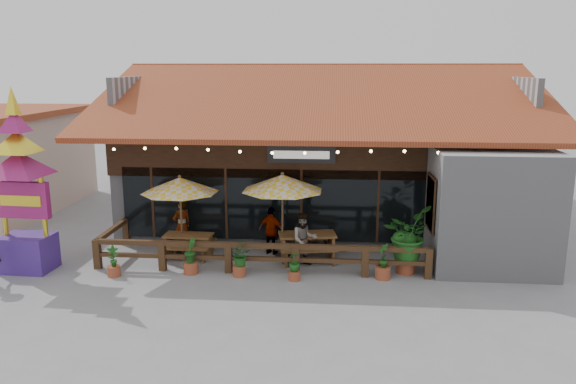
# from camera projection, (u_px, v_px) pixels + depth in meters

# --- Properties ---
(ground) EXTENTS (100.00, 100.00, 0.00)m
(ground) POSITION_uv_depth(u_px,v_px,m) (314.00, 269.00, 16.91)
(ground) COLOR gray
(ground) RESTS_ON ground
(restaurant_building) EXTENTS (15.50, 14.73, 6.09)m
(restaurant_building) POSITION_uv_depth(u_px,v_px,m) (327.00, 161.00, 22.83)
(restaurant_building) COLOR #A2A1A6
(restaurant_building) RESTS_ON ground
(patio_railing) EXTENTS (10.00, 2.60, 0.92)m
(patio_railing) POSITION_uv_depth(u_px,v_px,m) (238.00, 250.00, 16.70)
(patio_railing) COLOR #4B311A
(patio_railing) RESTS_ON ground
(umbrella_left) EXTENTS (3.14, 3.14, 2.63)m
(umbrella_left) POSITION_uv_depth(u_px,v_px,m) (180.00, 185.00, 17.70)
(umbrella_left) COLOR brown
(umbrella_left) RESTS_ON ground
(umbrella_right) EXTENTS (3.38, 3.38, 2.77)m
(umbrella_right) POSITION_uv_depth(u_px,v_px,m) (282.00, 183.00, 17.43)
(umbrella_right) COLOR brown
(umbrella_right) RESTS_ON ground
(picnic_table_left) EXTENTS (1.56, 1.36, 0.73)m
(picnic_table_left) POSITION_uv_depth(u_px,v_px,m) (189.00, 242.00, 17.92)
(picnic_table_left) COLOR brown
(picnic_table_left) RESTS_ON ground
(picnic_table_right) EXTENTS (2.01, 1.81, 0.85)m
(picnic_table_right) POSITION_uv_depth(u_px,v_px,m) (307.00, 242.00, 17.61)
(picnic_table_right) COLOR brown
(picnic_table_right) RESTS_ON ground
(thai_sign_tower) EXTENTS (2.26, 2.26, 5.84)m
(thai_sign_tower) POSITION_uv_depth(u_px,v_px,m) (19.00, 169.00, 16.17)
(thai_sign_tower) COLOR #432485
(thai_sign_tower) RESTS_ON ground
(tropical_plant) EXTENTS (1.70, 1.81, 2.00)m
(tropical_plant) POSITION_uv_depth(u_px,v_px,m) (407.00, 236.00, 16.34)
(tropical_plant) COLOR brown
(tropical_plant) RESTS_ON ground
(diner_a) EXTENTS (0.75, 0.74, 1.74)m
(diner_a) POSITION_uv_depth(u_px,v_px,m) (182.00, 225.00, 18.38)
(diner_a) COLOR #382111
(diner_a) RESTS_ON ground
(diner_b) EXTENTS (0.96, 0.85, 1.66)m
(diner_b) POSITION_uv_depth(u_px,v_px,m) (304.00, 239.00, 17.02)
(diner_b) COLOR #382111
(diner_b) RESTS_ON ground
(diner_c) EXTENTS (0.99, 0.69, 1.56)m
(diner_c) POSITION_uv_depth(u_px,v_px,m) (272.00, 231.00, 18.09)
(diner_c) COLOR #382111
(diner_c) RESTS_ON ground
(planter_a) EXTENTS (0.39, 0.38, 0.92)m
(planter_a) POSITION_uv_depth(u_px,v_px,m) (113.00, 263.00, 16.24)
(planter_a) COLOR brown
(planter_a) RESTS_ON ground
(planter_b) EXTENTS (0.43, 0.43, 1.06)m
(planter_b) POSITION_uv_depth(u_px,v_px,m) (190.00, 258.00, 16.44)
(planter_b) COLOR brown
(planter_b) RESTS_ON ground
(planter_c) EXTENTS (0.76, 0.75, 0.95)m
(planter_c) POSITION_uv_depth(u_px,v_px,m) (239.00, 258.00, 16.22)
(planter_c) COLOR brown
(planter_c) RESTS_ON ground
(planter_d) EXTENTS (0.44, 0.44, 0.84)m
(planter_d) POSITION_uv_depth(u_px,v_px,m) (294.00, 267.00, 15.92)
(planter_d) COLOR brown
(planter_d) RESTS_ON ground
(planter_e) EXTENTS (0.43, 0.43, 1.06)m
(planter_e) POSITION_uv_depth(u_px,v_px,m) (383.00, 264.00, 16.03)
(planter_e) COLOR brown
(planter_e) RESTS_ON ground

